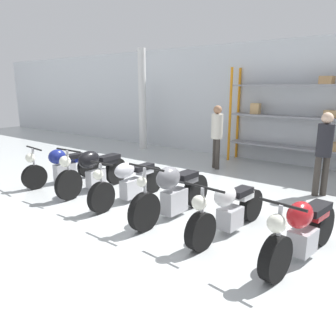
% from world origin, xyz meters
% --- Properties ---
extents(ground_plane, '(30.00, 30.00, 0.00)m').
position_xyz_m(ground_plane, '(0.00, 0.00, 0.00)').
color(ground_plane, '#B2B7B7').
extents(back_wall, '(30.00, 0.08, 3.60)m').
position_xyz_m(back_wall, '(0.00, 5.30, 1.80)').
color(back_wall, silver).
rests_on(back_wall, ground_plane).
extents(shelving_rack, '(3.41, 0.63, 2.84)m').
position_xyz_m(shelving_rack, '(0.85, 4.93, 1.47)').
color(shelving_rack, orange).
rests_on(shelving_rack, ground_plane).
extents(support_pillar, '(0.28, 0.28, 3.60)m').
position_xyz_m(support_pillar, '(-4.38, 4.45, 1.80)').
color(support_pillar, silver).
rests_on(support_pillar, ground_plane).
extents(motorcycle_blue, '(0.72, 1.97, 0.96)m').
position_xyz_m(motorcycle_blue, '(-2.82, -0.14, 0.41)').
color(motorcycle_blue, black).
rests_on(motorcycle_blue, ground_plane).
extents(motorcycle_black, '(0.71, 2.02, 1.05)m').
position_xyz_m(motorcycle_black, '(-1.70, -0.10, 0.51)').
color(motorcycle_black, black).
rests_on(motorcycle_black, ground_plane).
extents(motorcycle_silver, '(0.56, 2.09, 0.94)m').
position_xyz_m(motorcycle_silver, '(-0.61, -0.08, 0.42)').
color(motorcycle_silver, black).
rests_on(motorcycle_silver, ground_plane).
extents(motorcycle_grey, '(0.73, 2.09, 1.06)m').
position_xyz_m(motorcycle_grey, '(0.57, -0.20, 0.47)').
color(motorcycle_grey, black).
rests_on(motorcycle_grey, ground_plane).
extents(motorcycle_white, '(0.68, 2.02, 0.94)m').
position_xyz_m(motorcycle_white, '(1.67, -0.21, 0.40)').
color(motorcycle_white, black).
rests_on(motorcycle_white, ground_plane).
extents(motorcycle_red, '(0.59, 1.95, 0.97)m').
position_xyz_m(motorcycle_red, '(2.82, -0.35, 0.43)').
color(motorcycle_red, black).
rests_on(motorcycle_red, ground_plane).
extents(person_browsing, '(0.45, 0.45, 1.77)m').
position_xyz_m(person_browsing, '(-0.65, 3.42, 1.05)').
color(person_browsing, '#38332D').
rests_on(person_browsing, ground_plane).
extents(person_near_rack, '(0.45, 0.45, 1.76)m').
position_xyz_m(person_near_rack, '(2.31, 2.71, 1.04)').
color(person_near_rack, '#38332D').
rests_on(person_near_rack, ground_plane).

